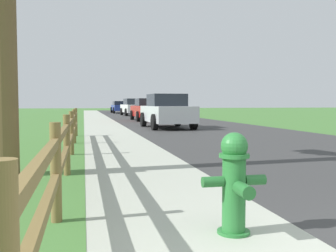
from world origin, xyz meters
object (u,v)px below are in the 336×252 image
parked_suv_silver (167,111)px  fire_hydrant (234,181)px  parked_car_white (134,107)px  parked_car_red (149,110)px  parked_car_blue (121,107)px

parked_suv_silver → fire_hydrant: bearing=-99.7°
parked_car_white → parked_car_red: bearing=-91.5°
parked_car_red → fire_hydrant: bearing=-97.6°
parked_car_blue → parked_car_white: bearing=-87.6°
parked_car_blue → parked_car_red: bearing=-89.7°
parked_car_red → parked_car_blue: 19.60m
parked_car_white → parked_car_blue: size_ratio=0.97×
parked_suv_silver → parked_car_blue: parked_suv_silver is taller
parked_car_white → parked_car_blue: parked_car_white is taller
parked_car_white → parked_car_blue: bearing=92.4°
fire_hydrant → parked_car_white: size_ratio=0.19×
parked_car_blue → parked_suv_silver: bearing=-90.8°
fire_hydrant → parked_suv_silver: parked_suv_silver is taller
parked_car_red → parked_car_blue: parked_car_red is taller
parked_car_red → parked_car_white: parked_car_white is taller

